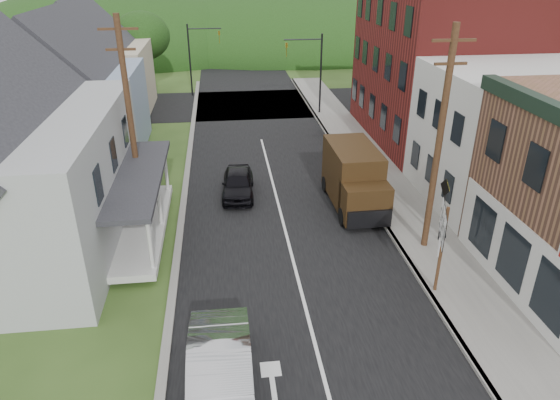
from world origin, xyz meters
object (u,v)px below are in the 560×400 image
object	(u,v)px
delivery_van	(354,179)
warning_sign	(444,201)
dark_sedan	(238,184)
silver_sedan	(220,377)
route_sign_cluster	(442,238)

from	to	relation	value
delivery_van	warning_sign	distance (m)	4.73
warning_sign	dark_sedan	bearing A→B (deg)	142.17
silver_sedan	route_sign_cluster	world-z (taller)	route_sign_cluster
route_sign_cluster	warning_sign	bearing A→B (deg)	85.30
dark_sedan	route_sign_cluster	size ratio (longest dim) A/B	1.16
dark_sedan	route_sign_cluster	distance (m)	11.40
silver_sedan	dark_sedan	distance (m)	13.09
route_sign_cluster	warning_sign	size ratio (longest dim) A/B	1.18
silver_sedan	warning_sign	size ratio (longest dim) A/B	1.76
dark_sedan	delivery_van	size ratio (longest dim) A/B	0.74
silver_sedan	route_sign_cluster	xyz separation A→B (m)	(7.71, 3.95, 1.50)
delivery_van	warning_sign	xyz separation A→B (m)	(2.74, -3.82, 0.49)
dark_sedan	route_sign_cluster	xyz separation A→B (m)	(6.66, -9.09, 1.66)
silver_sedan	route_sign_cluster	bearing A→B (deg)	27.17
dark_sedan	warning_sign	world-z (taller)	warning_sign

